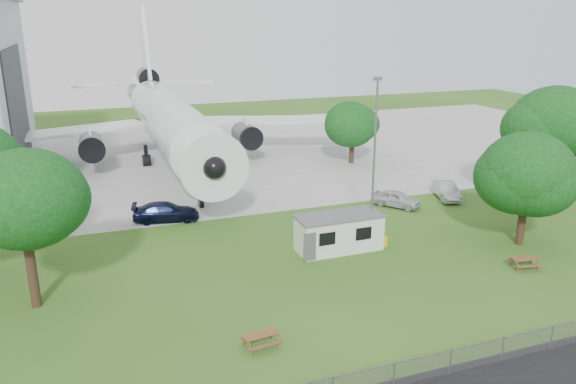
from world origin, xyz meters
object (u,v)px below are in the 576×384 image
object	(u,v)px
airliner	(168,117)
picnic_east	(524,268)
site_cabin	(339,232)
picnic_west	(261,347)

from	to	relation	value
airliner	picnic_east	bearing A→B (deg)	-64.65
airliner	site_cabin	world-z (taller)	airliner
picnic_east	picnic_west	bearing A→B (deg)	-162.45
picnic_west	picnic_east	world-z (taller)	same
airliner	picnic_west	world-z (taller)	airliner
site_cabin	picnic_east	xyz separation A→B (m)	(10.25, -7.17, -1.31)
picnic_west	picnic_east	bearing A→B (deg)	1.84
airliner	picnic_west	distance (m)	40.55
picnic_west	airliner	bearing A→B (deg)	80.93
site_cabin	picnic_east	size ratio (longest dim) A/B	3.76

